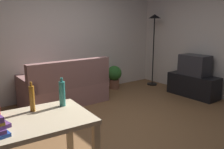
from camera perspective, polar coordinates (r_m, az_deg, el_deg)
name	(u,v)px	position (r m, az deg, el deg)	size (l,w,h in m)	color
ground_plane	(126,129)	(3.69, 3.53, -13.17)	(5.20, 4.40, 0.02)	brown
wall_rear	(61,35)	(5.20, -12.42, 9.58)	(5.20, 0.10, 2.70)	silver
wall_right	(222,35)	(5.41, 25.47, 8.77)	(0.10, 4.40, 2.70)	beige
couch	(65,89)	(4.71, -11.45, -3.51)	(1.64, 0.84, 0.92)	#996B66
tv_stand	(193,85)	(5.45, 19.34, -2.56)	(0.44, 1.10, 0.48)	black
tv	(195,65)	(5.36, 19.71, 2.21)	(0.41, 0.60, 0.44)	#2D2D33
torchiere_lamp	(154,30)	(6.04, 10.35, 10.63)	(0.32, 0.32, 1.81)	black
desk	(22,133)	(2.22, -21.23, -13.33)	(1.25, 0.78, 0.76)	#C6B28E
potted_plant	(114,75)	(5.72, 0.57, -0.22)	(0.36, 0.36, 0.57)	brown
bottle_amber	(32,98)	(2.34, -19.11, -5.57)	(0.05, 0.05, 0.29)	#9E6019
bottle_tall	(62,93)	(2.41, -12.18, -4.59)	(0.06, 0.06, 0.29)	teal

